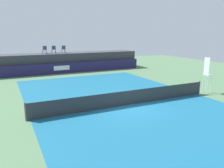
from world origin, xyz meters
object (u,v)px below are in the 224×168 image
object	(u,v)px
tennis_ball	(53,93)
spectator_chair_far_left	(45,49)
spectator_chair_left	(54,49)
umpire_chair	(207,73)
net_post_near	(26,112)
spectator_chair_center	(63,49)
net_post_far	(199,88)

from	to	relation	value
tennis_ball	spectator_chair_far_left	bearing A→B (deg)	82.73
spectator_chair_left	umpire_chair	distance (m)	17.47
umpire_chair	net_post_near	bearing A→B (deg)	179.93
spectator_chair_left	spectator_chair_center	distance (m)	1.13
tennis_ball	net_post_near	bearing A→B (deg)	-115.97
umpire_chair	spectator_chair_far_left	bearing A→B (deg)	121.59
umpire_chair	tennis_ball	size ratio (longest dim) A/B	40.59
spectator_chair_center	net_post_far	size ratio (longest dim) A/B	0.89
umpire_chair	net_post_near	xyz separation A→B (m)	(-13.05, 0.02, -1.09)
spectator_chair_far_left	net_post_near	bearing A→B (deg)	-103.69
spectator_chair_far_left	spectator_chair_center	bearing A→B (deg)	-3.98
umpire_chair	spectator_chair_left	bearing A→B (deg)	118.30
spectator_chair_far_left	spectator_chair_left	distance (m)	1.09
net_post_near	tennis_ball	distance (m)	5.48
spectator_chair_far_left	umpire_chair	xyz separation A→B (m)	(9.35, -15.21, -1.11)
net_post_far	tennis_ball	xyz separation A→B (m)	(-10.01, 4.91, -0.46)
net_post_far	spectator_chair_left	bearing A→B (deg)	116.41
spectator_chair_center	net_post_far	bearing A→B (deg)	-66.55
spectator_chair_center	umpire_chair	xyz separation A→B (m)	(7.17, -15.05, -1.11)
spectator_chair_left	spectator_chair_center	bearing A→B (deg)	-15.04
umpire_chair	net_post_far	xyz separation A→B (m)	(-0.65, 0.02, -1.09)
spectator_chair_far_left	net_post_far	size ratio (longest dim) A/B	0.89
tennis_ball	spectator_chair_left	bearing A→B (deg)	77.05
spectator_chair_left	net_post_near	distance (m)	16.21
umpire_chair	tennis_ball	world-z (taller)	umpire_chair
spectator_chair_center	net_post_near	xyz separation A→B (m)	(-5.88, -15.04, -2.19)
spectator_chair_far_left	spectator_chair_center	distance (m)	2.18
spectator_chair_left	spectator_chair_center	xyz separation A→B (m)	(1.09, -0.29, 0.00)
umpire_chair	net_post_far	world-z (taller)	umpire_chair
net_post_near	spectator_chair_far_left	bearing A→B (deg)	76.31
spectator_chair_far_left	spectator_chair_left	world-z (taller)	same
spectator_chair_left	umpire_chair	xyz separation A→B (m)	(8.26, -15.35, -1.11)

